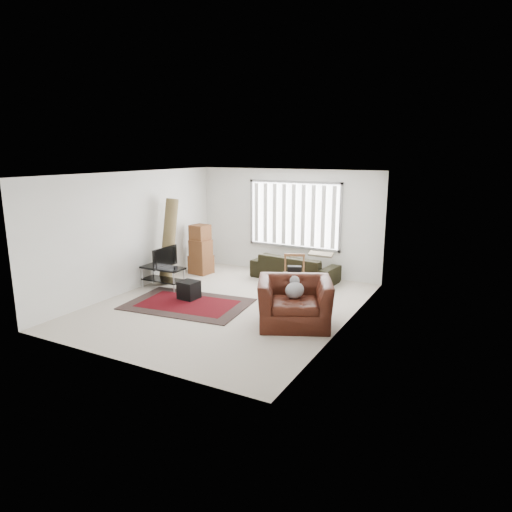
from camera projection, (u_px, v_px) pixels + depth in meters
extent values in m
plane|color=beige|center=(227.00, 305.00, 9.52)|extent=(6.00, 6.00, 0.00)
cube|color=white|center=(225.00, 174.00, 8.92)|extent=(5.00, 6.00, 0.02)
cube|color=white|center=(287.00, 222.00, 11.80)|extent=(5.00, 0.02, 2.70)
cube|color=white|center=(118.00, 276.00, 6.64)|extent=(5.00, 0.02, 2.70)
cube|color=white|center=(133.00, 232.00, 10.37)|extent=(0.02, 6.00, 2.70)
cube|color=white|center=(346.00, 254.00, 8.07)|extent=(0.02, 6.00, 2.70)
cube|color=white|center=(294.00, 215.00, 11.64)|extent=(2.40, 0.01, 1.60)
cube|color=gray|center=(294.00, 215.00, 11.63)|extent=(2.52, 0.06, 1.72)
cube|color=white|center=(293.00, 215.00, 11.59)|extent=(2.40, 0.02, 1.55)
cube|color=black|center=(188.00, 304.00, 9.54)|extent=(2.65, 1.93, 0.02)
cube|color=#4C060C|center=(188.00, 303.00, 9.54)|extent=(2.08, 1.35, 0.00)
cube|color=black|center=(163.00, 268.00, 10.58)|extent=(1.02, 0.46, 0.04)
cube|color=black|center=(163.00, 280.00, 10.65)|extent=(0.98, 0.43, 0.03)
cylinder|color=#B2B2B7|center=(142.00, 277.00, 10.68)|extent=(0.03, 0.03, 0.51)
cylinder|color=#B2B2B7|center=(174.00, 282.00, 10.26)|extent=(0.03, 0.03, 0.51)
cylinder|color=#B2B2B7|center=(153.00, 273.00, 11.01)|extent=(0.03, 0.03, 0.51)
cylinder|color=#B2B2B7|center=(184.00, 278.00, 10.59)|extent=(0.03, 0.03, 0.51)
imported|color=black|center=(162.00, 257.00, 10.52)|extent=(0.11, 0.83, 0.48)
cube|color=black|center=(189.00, 290.00, 9.84)|extent=(0.40, 0.40, 0.38)
cube|color=brown|center=(201.00, 264.00, 11.95)|extent=(0.58, 0.53, 0.47)
cube|color=brown|center=(201.00, 248.00, 11.81)|extent=(0.52, 0.48, 0.43)
cube|color=brown|center=(200.00, 232.00, 11.78)|extent=(0.48, 0.48, 0.38)
cube|color=silver|center=(200.00, 259.00, 12.15)|extent=(0.58, 0.36, 0.68)
cylinder|color=brown|center=(169.00, 241.00, 10.99)|extent=(0.33, 0.71, 2.05)
imported|color=black|center=(295.00, 263.00, 11.32)|extent=(2.22, 1.12, 0.83)
cube|color=tan|center=(294.00, 276.00, 10.02)|extent=(0.64, 0.64, 0.05)
cylinder|color=brown|center=(285.00, 288.00, 9.89)|extent=(0.04, 0.04, 0.46)
cylinder|color=brown|center=(304.00, 289.00, 9.86)|extent=(0.04, 0.04, 0.46)
cylinder|color=brown|center=(285.00, 283.00, 10.29)|extent=(0.04, 0.04, 0.46)
cylinder|color=brown|center=(303.00, 283.00, 10.26)|extent=(0.04, 0.04, 0.46)
cube|color=brown|center=(295.00, 255.00, 10.14)|extent=(0.44, 0.23, 0.06)
cube|color=brown|center=(285.00, 263.00, 10.19)|extent=(0.06, 0.06, 0.46)
cube|color=brown|center=(304.00, 264.00, 10.17)|extent=(0.06, 0.06, 0.46)
cube|color=black|center=(294.00, 270.00, 9.99)|extent=(0.35, 0.28, 0.20)
imported|color=#3D150C|center=(295.00, 299.00, 8.35)|extent=(1.69, 1.60, 0.98)
ellipsoid|color=#59595B|center=(295.00, 291.00, 8.31)|extent=(0.39, 0.43, 0.24)
sphere|color=#59595B|center=(295.00, 281.00, 8.46)|extent=(0.18, 0.18, 0.18)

